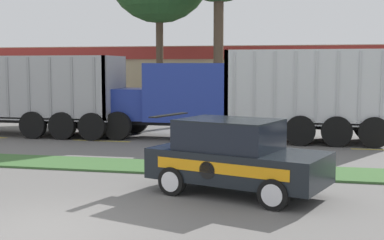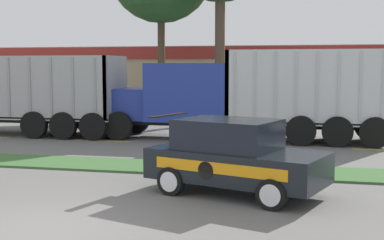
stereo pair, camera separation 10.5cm
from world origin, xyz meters
TOP-DOWN VIEW (x-y plane):
  - ground_plane at (0.00, 0.00)m, footprint 600.00×600.00m
  - grass_verge at (0.00, 6.27)m, footprint 120.00×1.94m
  - centre_line_4 at (-3.37, 11.24)m, footprint 2.40×0.14m
  - centre_line_5 at (2.03, 11.24)m, footprint 2.40×0.14m
  - dump_truck_lead at (1.08, 12.78)m, footprint 11.61×2.61m
  - rally_car at (3.06, 3.56)m, footprint 4.42×3.05m
  - store_building_backdrop at (-2.74, 31.34)m, footprint 38.66×12.10m

SIDE VIEW (x-z plane):
  - ground_plane at x=0.00m, z-range 0.00..0.00m
  - centre_line_4 at x=-3.37m, z-range 0.00..0.01m
  - centre_line_5 at x=2.03m, z-range 0.00..0.01m
  - grass_verge at x=0.00m, z-range 0.00..0.06m
  - rally_car at x=3.06m, z-range 0.00..1.78m
  - dump_truck_lead at x=1.08m, z-range -0.14..3.47m
  - store_building_backdrop at x=-2.74m, z-range 0.00..4.30m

